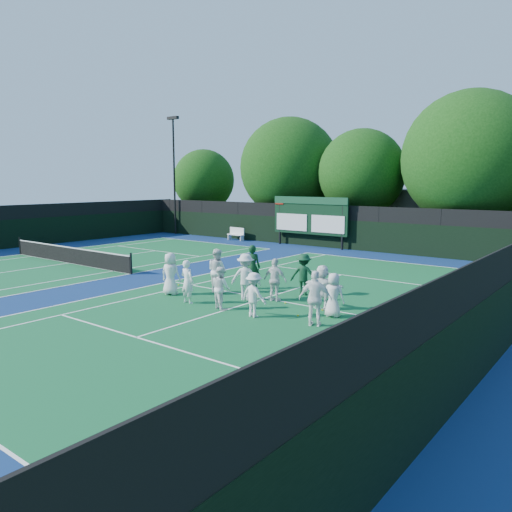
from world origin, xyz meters
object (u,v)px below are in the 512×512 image
Objects in this scene: scoreboard at (310,216)px; bench at (236,233)px; tennis_net at (69,255)px; coach_left at (252,267)px.

scoreboard reaches higher than bench.
scoreboard is at bearing 64.40° from tennis_net.
coach_left is (12.48, 1.12, 0.48)m from tennis_net.
bench is 17.98m from coach_left.
coach_left is at bearing -67.80° from scoreboard.
coach_left is (12.14, -13.25, 0.43)m from bench.
tennis_net is 12.54m from coach_left.
tennis_net is 14.38m from bench.
tennis_net is (-6.99, -14.59, -1.70)m from scoreboard.
scoreboard is 3.09× the size of coach_left.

